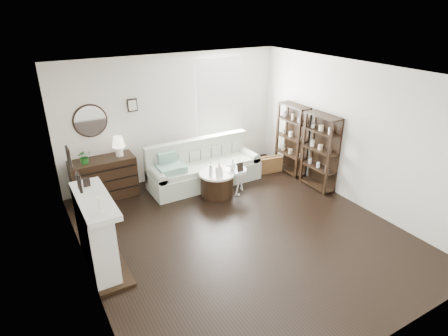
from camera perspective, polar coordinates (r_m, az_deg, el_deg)
room at (r=8.44m, az=-2.92°, el=9.90°), size 5.50×5.50×5.50m
fireplace at (r=5.83m, az=-18.80°, el=-9.75°), size 0.50×1.40×1.84m
shelf_unit_far at (r=8.61m, az=10.31°, el=4.31°), size 0.30×0.80×1.60m
shelf_unit_near at (r=8.00m, az=14.41°, el=2.36°), size 0.30×0.80×1.60m
sofa at (r=8.16m, az=-3.20°, el=-0.18°), size 2.42×0.84×0.94m
quilt at (r=7.67m, az=-8.08°, el=-0.07°), size 0.55×0.45×0.14m
suitcase at (r=8.77m, az=7.03°, el=0.54°), size 0.58×0.28×0.37m
dresser at (r=7.87m, az=-17.79°, el=-1.51°), size 1.24×0.53×0.83m
table_lamp at (r=7.71m, az=-15.76°, el=3.21°), size 0.29×0.29×0.40m
potted_plant at (r=7.56m, az=-20.49°, el=1.66°), size 0.26×0.23×0.28m
drum_table at (r=7.63m, az=-1.07°, el=-2.40°), size 0.73×0.73×0.51m
pedestal_table at (r=7.64m, az=1.87°, el=-0.52°), size 0.44×0.44×0.53m
eiffel_drum at (r=7.56m, az=-0.75°, el=0.30°), size 0.13×0.13×0.21m
bottle_drum at (r=7.32m, az=-2.04°, el=-0.15°), size 0.07×0.07×0.30m
card_frame_drum at (r=7.32m, az=-0.75°, el=-0.60°), size 0.15×0.07×0.19m
eiffel_ped at (r=7.65m, az=2.32°, el=0.56°), size 0.10×0.10×0.17m
flask_ped at (r=7.55m, az=1.33°, el=0.59°), size 0.13×0.13×0.25m
card_frame_ped at (r=7.51m, az=2.47°, el=0.15°), size 0.14×0.05×0.18m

